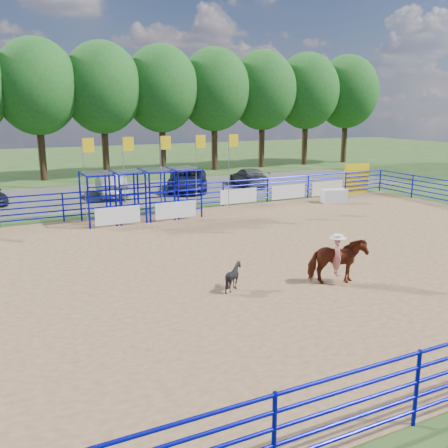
{
  "coord_description": "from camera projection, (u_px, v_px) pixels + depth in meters",
  "views": [
    {
      "loc": [
        -9.66,
        -15.66,
        5.67
      ],
      "look_at": [
        -1.41,
        1.0,
        1.3
      ],
      "focal_mm": 40.0,
      "sensor_mm": 36.0,
      "label": 1
    }
  ],
  "objects": [
    {
      "name": "car_d",
      "position": [
        249.0,
        177.0,
        36.55
      ],
      "size": [
        2.56,
        4.76,
        1.31
      ],
      "primitive_type": "imported",
      "rotation": [
        0.0,
        0.0,
        2.97
      ],
      "color": "#59595C",
      "rests_on": "gravel_strip"
    },
    {
      "name": "calf",
      "position": [
        233.0,
        276.0,
        15.73
      ],
      "size": [
        0.85,
        0.77,
        0.87
      ],
      "primitive_type": "imported",
      "rotation": [
        0.0,
        0.0,
        1.48
      ],
      "color": "black",
      "rests_on": "arena_dirt"
    },
    {
      "name": "ground",
      "position": [
        268.0,
        259.0,
        19.13
      ],
      "size": [
        120.0,
        120.0,
        0.0
      ],
      "primitive_type": "plane",
      "color": "#395622",
      "rests_on": "ground"
    },
    {
      "name": "car_c",
      "position": [
        188.0,
        179.0,
        34.47
      ],
      "size": [
        4.62,
        6.21,
        1.57
      ],
      "primitive_type": "imported",
      "rotation": [
        0.0,
        0.0,
        -0.41
      ],
      "color": "#151835",
      "rests_on": "gravel_strip"
    },
    {
      "name": "perimeter_fence",
      "position": [
        269.0,
        240.0,
        18.96
      ],
      "size": [
        30.1,
        20.1,
        1.5
      ],
      "color": "#0709A0",
      "rests_on": "ground"
    },
    {
      "name": "treeline",
      "position": [
        102.0,
        83.0,
        40.09
      ],
      "size": [
        56.4,
        6.4,
        11.24
      ],
      "color": "#3F2B19",
      "rests_on": "ground"
    },
    {
      "name": "chute_assembly",
      "position": [
        148.0,
        195.0,
        25.73
      ],
      "size": [
        19.32,
        2.41,
        4.2
      ],
      "color": "#0709A0",
      "rests_on": "ground"
    },
    {
      "name": "gravel_strip",
      "position": [
        138.0,
        192.0,
        33.96
      ],
      "size": [
        40.0,
        10.0,
        0.01
      ],
      "primitive_type": "cube",
      "color": "slate",
      "rests_on": "ground"
    },
    {
      "name": "car_b",
      "position": [
        111.0,
        185.0,
        32.16
      ],
      "size": [
        2.08,
        4.68,
        1.49
      ],
      "primitive_type": "imported",
      "rotation": [
        0.0,
        0.0,
        3.03
      ],
      "color": "gray",
      "rests_on": "gravel_strip"
    },
    {
      "name": "arena_dirt",
      "position": [
        268.0,
        258.0,
        19.13
      ],
      "size": [
        30.0,
        20.0,
        0.02
      ],
      "primitive_type": "cube",
      "color": "#98734C",
      "rests_on": "ground"
    },
    {
      "name": "horse_and_rider",
      "position": [
        337.0,
        259.0,
        16.18
      ],
      "size": [
        2.0,
        1.42,
        2.29
      ],
      "color": "maroon",
      "rests_on": "arena_dirt"
    },
    {
      "name": "announcer_table",
      "position": [
        334.0,
        196.0,
        30.21
      ],
      "size": [
        1.62,
        1.01,
        0.8
      ],
      "primitive_type": "cube",
      "rotation": [
        0.0,
        0.0,
        -0.22
      ],
      "color": "silver",
      "rests_on": "arena_dirt"
    }
  ]
}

